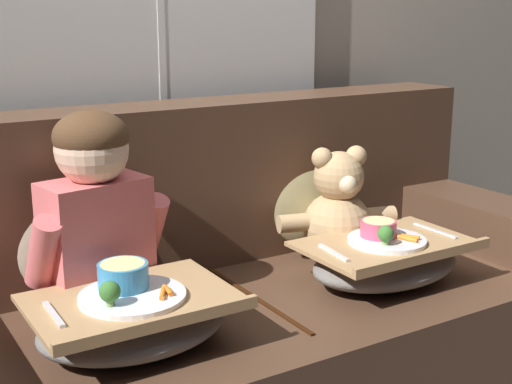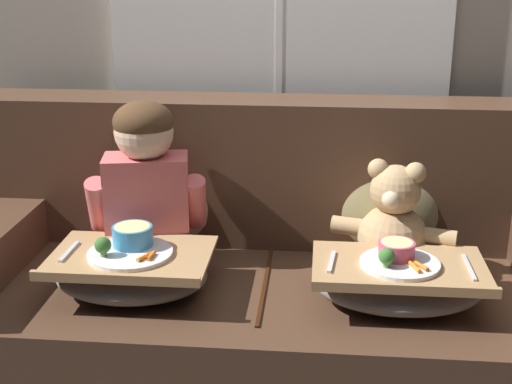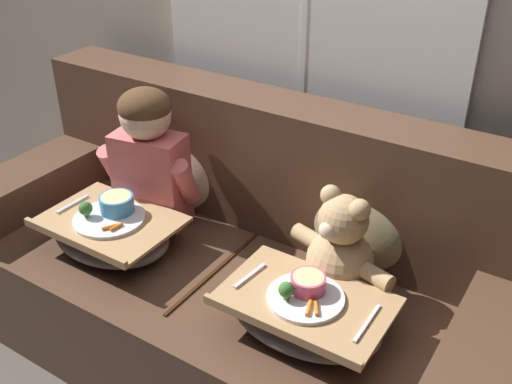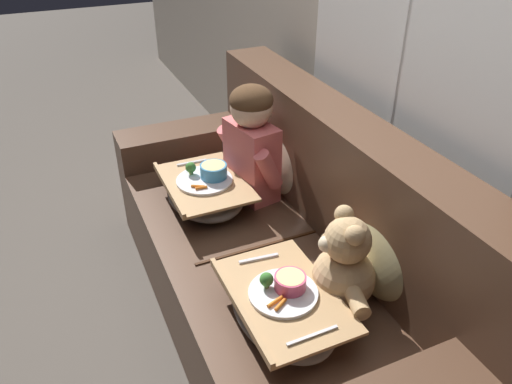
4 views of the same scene
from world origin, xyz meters
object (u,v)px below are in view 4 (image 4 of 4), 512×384
at_px(throw_pillow_behind_teddy, 383,248).
at_px(lap_tray_child, 205,191).
at_px(couch, 285,259).
at_px(lap_tray_teddy, 282,306).
at_px(teddy_bear, 343,267).
at_px(child_figure, 251,137).
at_px(throw_pillow_behind_child, 282,152).

bearing_deg(throw_pillow_behind_teddy, lap_tray_child, -153.95).
bearing_deg(lap_tray_child, throw_pillow_behind_teddy, 26.05).
bearing_deg(couch, lap_tray_teddy, -28.35).
bearing_deg(teddy_bear, couch, -177.82).
xyz_separation_m(couch, lap_tray_teddy, (0.39, -0.21, 0.16)).
xyz_separation_m(throw_pillow_behind_teddy, lap_tray_child, (-0.77, -0.38, -0.12)).
xyz_separation_m(child_figure, lap_tray_child, (-0.00, -0.23, -0.22)).
bearing_deg(throw_pillow_behind_child, throw_pillow_behind_teddy, 0.00).
height_order(throw_pillow_behind_child, teddy_bear, throw_pillow_behind_child).
height_order(child_figure, lap_tray_child, child_figure).
height_order(throw_pillow_behind_teddy, teddy_bear, throw_pillow_behind_teddy).
bearing_deg(lap_tray_child, teddy_bear, 16.01).
height_order(couch, lap_tray_child, couch).
distance_m(couch, lap_tray_child, 0.47).
xyz_separation_m(throw_pillow_behind_child, child_figure, (0.00, -0.15, 0.10)).
bearing_deg(lap_tray_teddy, child_figure, 163.63).
xyz_separation_m(throw_pillow_behind_teddy, teddy_bear, (-0.00, -0.16, -0.03)).
relative_size(throw_pillow_behind_child, lap_tray_teddy, 0.83).
xyz_separation_m(couch, teddy_bear, (0.39, 0.01, 0.25)).
relative_size(throw_pillow_behind_child, lap_tray_child, 0.87).
height_order(throw_pillow_behind_child, lap_tray_teddy, throw_pillow_behind_child).
relative_size(couch, lap_tray_child, 4.25).
xyz_separation_m(throw_pillow_behind_teddy, child_figure, (-0.77, -0.15, 0.10)).
bearing_deg(teddy_bear, lap_tray_teddy, -89.79).
xyz_separation_m(throw_pillow_behind_child, throw_pillow_behind_teddy, (0.77, 0.00, -0.00)).
bearing_deg(throw_pillow_behind_teddy, teddy_bear, -90.48).
distance_m(throw_pillow_behind_child, lap_tray_teddy, 0.87).
relative_size(couch, throw_pillow_behind_teddy, 5.29).
height_order(throw_pillow_behind_teddy, child_figure, child_figure).
height_order(teddy_bear, lap_tray_teddy, teddy_bear).
distance_m(throw_pillow_behind_child, teddy_bear, 0.79).
height_order(child_figure, lap_tray_teddy, child_figure).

